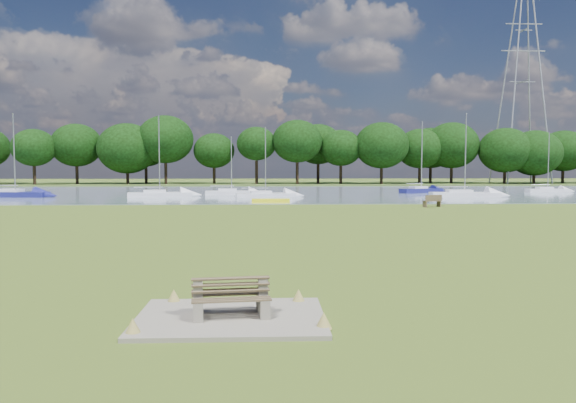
{
  "coord_description": "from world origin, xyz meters",
  "views": [
    {
      "loc": [
        0.79,
        -26.44,
        3.49
      ],
      "look_at": [
        1.76,
        -2.0,
        1.87
      ],
      "focal_mm": 35.0,
      "sensor_mm": 36.0,
      "label": 1
    }
  ],
  "objects_px": {
    "sailboat_2": "(231,191)",
    "sailboat_5": "(547,189)",
    "pylon": "(523,50)",
    "sailboat_7": "(464,193)",
    "kayak": "(271,201)",
    "sailboat_0": "(265,193)",
    "riverbank_bench": "(432,201)",
    "sailboat_4": "(159,193)",
    "sailboat_3": "(421,189)",
    "bench_pair": "(231,299)",
    "sailboat_1": "(15,192)"
  },
  "relations": [
    {
      "from": "riverbank_bench",
      "to": "sailboat_0",
      "type": "height_order",
      "value": "sailboat_0"
    },
    {
      "from": "sailboat_2",
      "to": "sailboat_4",
      "type": "xyz_separation_m",
      "value": [
        -7.36,
        -3.42,
        0.03
      ]
    },
    {
      "from": "kayak",
      "to": "sailboat_1",
      "type": "xyz_separation_m",
      "value": [
        -26.8,
        9.42,
        0.34
      ]
    },
    {
      "from": "sailboat_2",
      "to": "sailboat_3",
      "type": "distance_m",
      "value": 22.92
    },
    {
      "from": "sailboat_0",
      "to": "pylon",
      "type": "bearing_deg",
      "value": 31.7
    },
    {
      "from": "sailboat_0",
      "to": "sailboat_4",
      "type": "xyz_separation_m",
      "value": [
        -11.17,
        1.02,
        0.05
      ]
    },
    {
      "from": "sailboat_5",
      "to": "pylon",
      "type": "bearing_deg",
      "value": 69.21
    },
    {
      "from": "sailboat_0",
      "to": "sailboat_4",
      "type": "distance_m",
      "value": 11.22
    },
    {
      "from": "riverbank_bench",
      "to": "sailboat_2",
      "type": "relative_size",
      "value": 0.26
    },
    {
      "from": "riverbank_bench",
      "to": "sailboat_4",
      "type": "xyz_separation_m",
      "value": [
        -24.87,
        14.46,
        -0.01
      ]
    },
    {
      "from": "kayak",
      "to": "sailboat_5",
      "type": "relative_size",
      "value": 0.47
    },
    {
      "from": "sailboat_0",
      "to": "bench_pair",
      "type": "bearing_deg",
      "value": -99.54
    },
    {
      "from": "sailboat_0",
      "to": "sailboat_1",
      "type": "height_order",
      "value": "sailboat_1"
    },
    {
      "from": "sailboat_1",
      "to": "riverbank_bench",
      "type": "bearing_deg",
      "value": -13.16
    },
    {
      "from": "kayak",
      "to": "sailboat_7",
      "type": "xyz_separation_m",
      "value": [
        20.35,
        7.52,
        0.29
      ]
    },
    {
      "from": "sailboat_1",
      "to": "sailboat_3",
      "type": "distance_m",
      "value": 45.6
    },
    {
      "from": "sailboat_7",
      "to": "bench_pair",
      "type": "bearing_deg",
      "value": -112.05
    },
    {
      "from": "pylon",
      "to": "sailboat_5",
      "type": "xyz_separation_m",
      "value": [
        -9.98,
        -29.16,
        -22.69
      ]
    },
    {
      "from": "bench_pair",
      "to": "pylon",
      "type": "xyz_separation_m",
      "value": [
        45.24,
        84.0,
        22.67
      ]
    },
    {
      "from": "riverbank_bench",
      "to": "sailboat_0",
      "type": "bearing_deg",
      "value": 114.52
    },
    {
      "from": "bench_pair",
      "to": "kayak",
      "type": "relative_size",
      "value": 0.54
    },
    {
      "from": "sailboat_1",
      "to": "sailboat_7",
      "type": "height_order",
      "value": "sailboat_7"
    },
    {
      "from": "sailboat_3",
      "to": "pylon",
      "type": "bearing_deg",
      "value": 25.1
    },
    {
      "from": "bench_pair",
      "to": "sailboat_7",
      "type": "bearing_deg",
      "value": 57.91
    },
    {
      "from": "sailboat_0",
      "to": "sailboat_3",
      "type": "height_order",
      "value": "sailboat_3"
    },
    {
      "from": "pylon",
      "to": "sailboat_3",
      "type": "distance_m",
      "value": 45.27
    },
    {
      "from": "kayak",
      "to": "sailboat_2",
      "type": "xyz_separation_m",
      "value": [
        -4.34,
        12.56,
        0.25
      ]
    },
    {
      "from": "sailboat_0",
      "to": "sailboat_2",
      "type": "bearing_deg",
      "value": 121.9
    },
    {
      "from": "sailboat_0",
      "to": "sailboat_7",
      "type": "xyz_separation_m",
      "value": [
        20.88,
        -0.6,
        0.06
      ]
    },
    {
      "from": "sailboat_5",
      "to": "sailboat_7",
      "type": "height_order",
      "value": "sailboat_7"
    },
    {
      "from": "sailboat_2",
      "to": "sailboat_3",
      "type": "bearing_deg",
      "value": 5.53
    },
    {
      "from": "bench_pair",
      "to": "sailboat_4",
      "type": "relative_size",
      "value": 0.22
    },
    {
      "from": "sailboat_0",
      "to": "kayak",
      "type": "bearing_deg",
      "value": -94.91
    },
    {
      "from": "pylon",
      "to": "sailboat_5",
      "type": "height_order",
      "value": "pylon"
    },
    {
      "from": "bench_pair",
      "to": "sailboat_5",
      "type": "height_order",
      "value": "sailboat_5"
    },
    {
      "from": "kayak",
      "to": "sailboat_0",
      "type": "relative_size",
      "value": 0.47
    },
    {
      "from": "sailboat_2",
      "to": "sailboat_7",
      "type": "relative_size",
      "value": 0.75
    },
    {
      "from": "riverbank_bench",
      "to": "sailboat_7",
      "type": "distance_m",
      "value": 14.71
    },
    {
      "from": "riverbank_bench",
      "to": "pylon",
      "type": "height_order",
      "value": "pylon"
    },
    {
      "from": "bench_pair",
      "to": "sailboat_7",
      "type": "distance_m",
      "value": 50.37
    },
    {
      "from": "sailboat_2",
      "to": "sailboat_0",
      "type": "bearing_deg",
      "value": -53.53
    },
    {
      "from": "riverbank_bench",
      "to": "kayak",
      "type": "bearing_deg",
      "value": 136.97
    },
    {
      "from": "sailboat_0",
      "to": "sailboat_7",
      "type": "height_order",
      "value": "sailboat_7"
    },
    {
      "from": "bench_pair",
      "to": "pylon",
      "type": "relative_size",
      "value": 0.05
    },
    {
      "from": "sailboat_2",
      "to": "sailboat_5",
      "type": "height_order",
      "value": "sailboat_5"
    },
    {
      "from": "bench_pair",
      "to": "sailboat_3",
      "type": "height_order",
      "value": "sailboat_3"
    },
    {
      "from": "bench_pair",
      "to": "pylon",
      "type": "bearing_deg",
      "value": 54.97
    },
    {
      "from": "pylon",
      "to": "sailboat_7",
      "type": "relative_size",
      "value": 4.26
    },
    {
      "from": "sailboat_3",
      "to": "sailboat_7",
      "type": "distance_m",
      "value": 9.12
    },
    {
      "from": "riverbank_bench",
      "to": "sailboat_5",
      "type": "distance_m",
      "value": 30.44
    }
  ]
}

